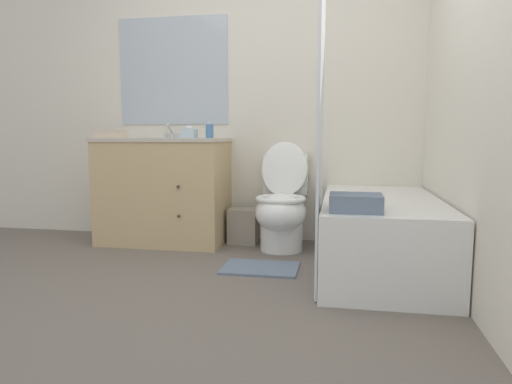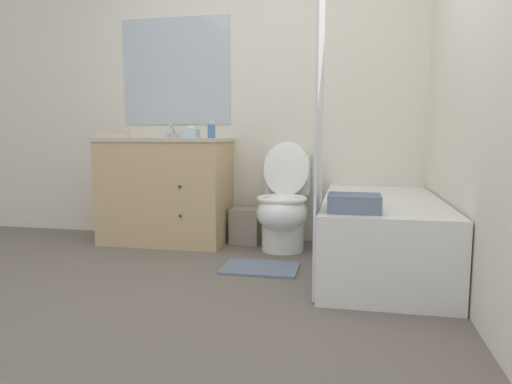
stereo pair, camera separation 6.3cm
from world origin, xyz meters
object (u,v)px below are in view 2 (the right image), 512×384
vanity_cabinet (166,189)px  toilet (283,208)px  sink_faucet (174,134)px  wastebasket (245,226)px  soap_dispenser (211,131)px  bath_mat (260,268)px  bath_towel_folded (354,203)px  hand_towel_folded (114,134)px  bathtub (381,234)px  tissue_box (191,133)px

vanity_cabinet → toilet: bearing=-4.0°
sink_faucet → toilet: 1.21m
wastebasket → soap_dispenser: (-0.26, -0.09, 0.80)m
vanity_cabinet → bath_mat: 1.23m
toilet → soap_dispenser: bearing=174.5°
wastebasket → bath_towel_folded: bath_towel_folded is taller
wastebasket → hand_towel_folded: (-1.06, -0.24, 0.78)m
vanity_cabinet → bath_towel_folded: 1.90m
sink_faucet → bath_mat: (0.95, -0.84, -0.92)m
sink_faucet → soap_dispenser: soap_dispenser is taller
wastebasket → bath_mat: (0.28, -0.73, -0.14)m
vanity_cabinet → bathtub: (1.75, -0.49, -0.21)m
tissue_box → bath_towel_folded: (1.33, -1.07, -0.39)m
hand_towel_folded → soap_dispenser: bearing=10.4°
bath_mat → soap_dispenser: bearing=130.3°
tissue_box → hand_towel_folded: (-0.62, -0.16, -0.00)m
toilet → bathtub: 0.85m
wastebasket → tissue_box: bearing=-169.4°
vanity_cabinet → sink_faucet: 0.51m
vanity_cabinet → soap_dispenser: (0.41, -0.01, 0.50)m
wastebasket → soap_dispenser: soap_dispenser is taller
wastebasket → toilet: bearing=-23.4°
vanity_cabinet → bathtub: size_ratio=0.69×
bathtub → bath_mat: bathtub is taller
toilet → bath_mat: toilet is taller
bathtub → tissue_box: size_ratio=13.62×
bathtub → soap_dispenser: (-1.34, 0.48, 0.70)m
toilet → tissue_box: 0.99m
sink_faucet → bathtub: size_ratio=0.09×
bath_towel_folded → bath_mat: size_ratio=0.56×
vanity_cabinet → toilet: vanity_cabinet is taller
soap_dispenser → sink_faucet: bearing=152.9°
vanity_cabinet → tissue_box: (0.23, -0.00, 0.48)m
toilet → tissue_box: tissue_box is taller
bathtub → soap_dispenser: bearing=160.2°
bath_towel_folded → bath_mat: 0.92m
vanity_cabinet → bath_towel_folded: (1.56, -1.07, 0.09)m
vanity_cabinet → soap_dispenser: soap_dispenser is taller
vanity_cabinet → bath_towel_folded: vanity_cabinet is taller
bathtub → soap_dispenser: soap_dispenser is taller
sink_faucet → hand_towel_folded: (-0.38, -0.36, 0.00)m
tissue_box → bath_towel_folded: tissue_box is taller
vanity_cabinet → tissue_box: tissue_box is taller
wastebasket → bathtub: bearing=-28.0°
sink_faucet → bath_towel_folded: 2.05m
vanity_cabinet → soap_dispenser: 0.65m
vanity_cabinet → wastebasket: vanity_cabinet is taller
bath_mat → sink_faucet: bearing=138.3°
wastebasket → hand_towel_folded: hand_towel_folded is taller
sink_faucet → wastebasket: sink_faucet is taller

